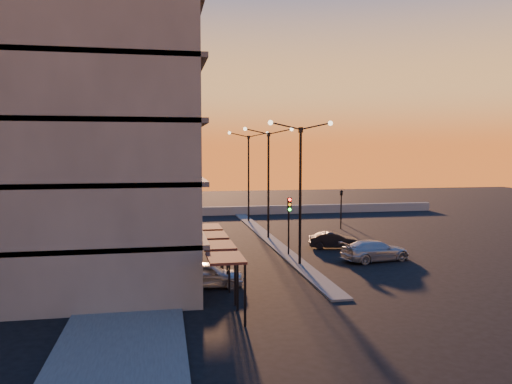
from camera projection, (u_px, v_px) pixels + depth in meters
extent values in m
plane|color=black|center=(300.00, 265.00, 32.93)|extent=(120.00, 120.00, 0.00)
cube|color=#484845|center=(140.00, 258.00, 34.93)|extent=(5.00, 40.00, 0.12)
cube|color=#484845|center=(268.00, 238.00, 42.72)|extent=(1.20, 36.00, 0.12)
cube|color=gray|center=(257.00, 210.00, 58.72)|extent=(44.00, 0.50, 1.00)
cylinder|color=#605D55|center=(77.00, 72.00, 31.27)|extent=(14.00, 14.00, 25.00)
cube|color=#605D55|center=(61.00, 57.00, 26.37)|extent=(14.00, 10.00, 25.00)
cylinder|color=black|center=(82.00, 243.00, 32.20)|extent=(14.16, 14.16, 2.40)
cube|color=black|center=(198.00, 218.00, 29.42)|extent=(0.15, 3.20, 1.20)
cylinder|color=black|center=(300.00, 198.00, 32.55)|extent=(0.18, 0.18, 9.00)
cube|color=black|center=(301.00, 130.00, 32.17)|extent=(0.25, 0.25, 0.35)
sphere|color=#FFE5B2|center=(270.00, 123.00, 31.77)|extent=(0.32, 0.32, 0.32)
sphere|color=#FFE5B2|center=(330.00, 123.00, 32.50)|extent=(0.32, 0.32, 0.32)
cylinder|color=black|center=(268.00, 187.00, 42.34)|extent=(0.18, 0.18, 9.00)
cube|color=black|center=(269.00, 134.00, 41.97)|extent=(0.25, 0.25, 0.35)
sphere|color=#FFE5B2|center=(245.00, 129.00, 41.57)|extent=(0.32, 0.32, 0.32)
sphere|color=#FFE5B2|center=(292.00, 129.00, 42.30)|extent=(0.32, 0.32, 0.32)
cylinder|color=black|center=(249.00, 180.00, 52.14)|extent=(0.18, 0.18, 9.00)
cube|color=black|center=(249.00, 137.00, 51.76)|extent=(0.25, 0.25, 0.35)
sphere|color=#FFE5B2|center=(229.00, 133.00, 51.36)|extent=(0.32, 0.32, 0.32)
sphere|color=#FFE5B2|center=(267.00, 133.00, 52.09)|extent=(0.32, 0.32, 0.32)
cylinder|color=black|center=(289.00, 234.00, 35.73)|extent=(0.12, 0.12, 3.20)
cube|color=black|center=(289.00, 204.00, 35.38)|extent=(0.28, 0.16, 1.00)
sphere|color=#FF0C05|center=(290.00, 200.00, 35.25)|extent=(0.20, 0.20, 0.20)
sphere|color=orange|center=(290.00, 205.00, 35.28)|extent=(0.20, 0.20, 0.20)
sphere|color=#0CFF26|center=(290.00, 209.00, 35.31)|extent=(0.20, 0.20, 0.20)
cylinder|color=black|center=(341.00, 214.00, 47.99)|extent=(0.12, 0.12, 2.80)
imported|color=black|center=(341.00, 196.00, 47.83)|extent=(0.13, 0.16, 0.80)
cylinder|color=black|center=(341.00, 209.00, 52.18)|extent=(0.12, 0.12, 2.80)
imported|color=black|center=(341.00, 192.00, 52.03)|extent=(0.42, 1.99, 0.80)
imported|color=#B1B5B9|center=(206.00, 274.00, 27.72)|extent=(4.26, 1.96, 1.41)
imported|color=black|center=(334.00, 240.00, 38.55)|extent=(4.02, 2.10, 1.26)
imported|color=#A2A6A9|center=(375.00, 250.00, 34.28)|extent=(5.21, 2.89, 1.43)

